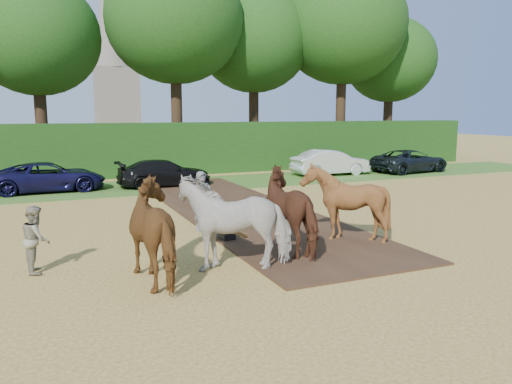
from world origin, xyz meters
TOP-DOWN VIEW (x-y plane):
  - ground at (0.00, 0.00)m, footprint 120.00×120.00m
  - earth_strip at (1.50, 7.00)m, footprint 4.50×17.00m
  - grass_verge at (0.00, 14.00)m, footprint 50.00×5.00m
  - hedgerow at (0.00, 18.50)m, footprint 46.00×1.60m
  - spectator_near at (-5.38, 1.89)m, footprint 0.58×0.75m
  - plough_team at (-0.15, 0.91)m, footprint 7.29×5.76m
  - parked_cars at (1.14, 14.01)m, footprint 35.15×3.24m
  - treeline at (-1.69, 21.69)m, footprint 48.70×10.60m
  - church at (4.00, 55.00)m, footprint 5.20×5.20m

SIDE VIEW (x-z plane):
  - ground at x=0.00m, z-range 0.00..0.00m
  - grass_verge at x=0.00m, z-range 0.00..0.03m
  - earth_strip at x=1.50m, z-range 0.00..0.05m
  - parked_cars at x=1.14m, z-range -0.06..1.43m
  - spectator_near at x=-5.38m, z-range 0.00..1.53m
  - plough_team at x=-0.15m, z-range -0.01..2.18m
  - hedgerow at x=0.00m, z-range 0.00..3.00m
  - treeline at x=-1.69m, z-range 1.87..16.07m
  - church at x=4.00m, z-range 0.23..27.23m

